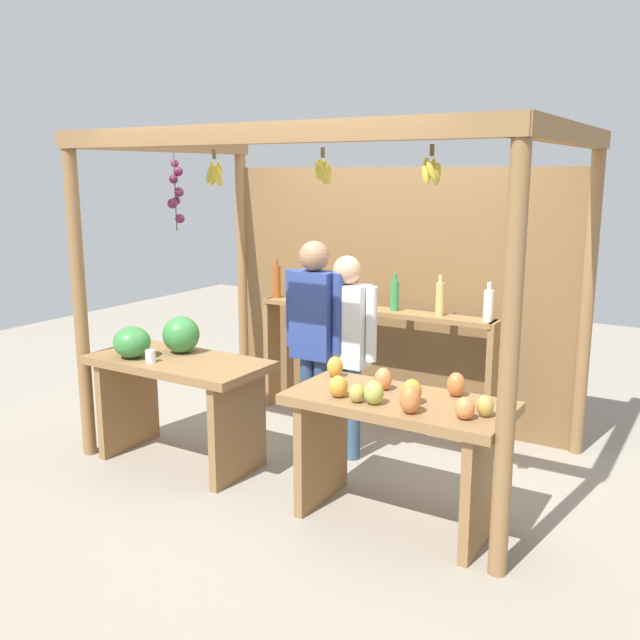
# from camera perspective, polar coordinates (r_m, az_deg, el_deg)

# --- Properties ---
(ground_plane) EXTENTS (12.00, 12.00, 0.00)m
(ground_plane) POSITION_cam_1_polar(r_m,az_deg,el_deg) (5.49, 1.08, -10.67)
(ground_plane) COLOR gray
(ground_plane) RESTS_ON ground
(market_stall) EXTENTS (3.29, 2.06, 2.39)m
(market_stall) POSITION_cam_1_polar(r_m,az_deg,el_deg) (5.52, 3.54, 4.38)
(market_stall) COLOR olive
(market_stall) RESTS_ON ground
(fruit_counter_left) EXTENTS (1.33, 0.67, 1.06)m
(fruit_counter_left) POSITION_cam_1_polar(r_m,az_deg,el_deg) (5.24, -11.74, -4.40)
(fruit_counter_left) COLOR olive
(fruit_counter_left) RESTS_ON ground
(fruit_counter_right) EXTENTS (1.33, 0.64, 0.95)m
(fruit_counter_right) POSITION_cam_1_polar(r_m,az_deg,el_deg) (4.28, 6.32, -8.70)
(fruit_counter_right) COLOR olive
(fruit_counter_right) RESTS_ON ground
(bottle_shelf_unit) EXTENTS (2.11, 0.22, 1.35)m
(bottle_shelf_unit) POSITION_cam_1_polar(r_m,az_deg,el_deg) (5.88, 4.23, -0.95)
(bottle_shelf_unit) COLOR olive
(bottle_shelf_unit) RESTS_ON ground
(vendor_man) EXTENTS (0.48, 0.22, 1.62)m
(vendor_man) POSITION_cam_1_polar(r_m,az_deg,el_deg) (5.16, -0.47, -0.75)
(vendor_man) COLOR navy
(vendor_man) RESTS_ON ground
(vendor_woman) EXTENTS (0.48, 0.21, 1.52)m
(vendor_woman) POSITION_cam_1_polar(r_m,az_deg,el_deg) (5.13, 2.16, -1.62)
(vendor_woman) COLOR #375673
(vendor_woman) RESTS_ON ground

